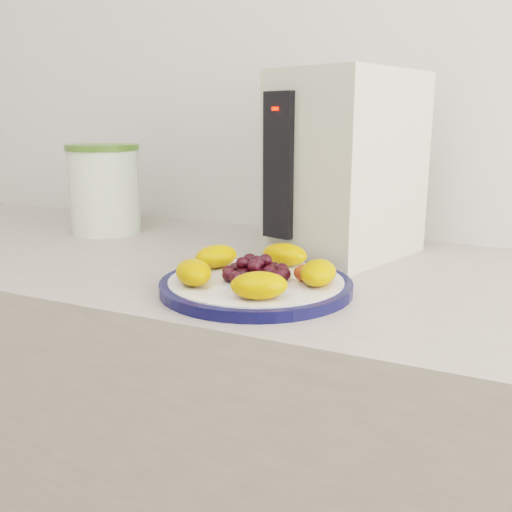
% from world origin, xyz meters
% --- Properties ---
extents(wall_back, '(3.50, 0.02, 2.60)m').
position_xyz_m(wall_back, '(0.00, 1.51, 1.30)').
color(wall_back, silver).
rests_on(wall_back, floor).
extents(counter, '(3.50, 0.60, 0.90)m').
position_xyz_m(counter, '(0.00, 1.20, 0.45)').
color(counter, '#B4A497').
rests_on(counter, floor).
extents(cabinet_face, '(3.48, 0.58, 0.84)m').
position_xyz_m(cabinet_face, '(0.00, 1.20, 0.42)').
color(cabinet_face, '#997B5A').
rests_on(cabinet_face, floor).
extents(plate_rim, '(0.27, 0.27, 0.01)m').
position_xyz_m(plate_rim, '(0.11, 1.06, 0.91)').
color(plate_rim, '#0C103E').
rests_on(plate_rim, counter).
extents(plate_face, '(0.24, 0.24, 0.02)m').
position_xyz_m(plate_face, '(0.11, 1.06, 0.91)').
color(plate_face, white).
rests_on(plate_face, counter).
extents(canister, '(0.15, 0.15, 0.17)m').
position_xyz_m(canister, '(-0.35, 1.29, 0.99)').
color(canister, '#3A6D12').
rests_on(canister, counter).
extents(canister_lid, '(0.15, 0.15, 0.01)m').
position_xyz_m(canister_lid, '(-0.35, 1.29, 1.08)').
color(canister_lid, '#4B702A').
rests_on(canister_lid, canister).
extents(appliance_body, '(0.24, 0.29, 0.31)m').
position_xyz_m(appliance_body, '(0.16, 1.32, 1.05)').
color(appliance_body, beige).
rests_on(appliance_body, counter).
extents(appliance_panel, '(0.06, 0.03, 0.23)m').
position_xyz_m(appliance_panel, '(0.08, 1.21, 1.06)').
color(appliance_panel, black).
rests_on(appliance_panel, appliance_body).
extents(appliance_led, '(0.01, 0.01, 0.01)m').
position_xyz_m(appliance_led, '(0.08, 1.20, 1.15)').
color(appliance_led, '#FF0C05').
rests_on(appliance_led, appliance_panel).
extents(fruit_plate, '(0.23, 0.23, 0.03)m').
position_xyz_m(fruit_plate, '(0.12, 1.06, 0.93)').
color(fruit_plate, orange).
rests_on(fruit_plate, plate_face).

